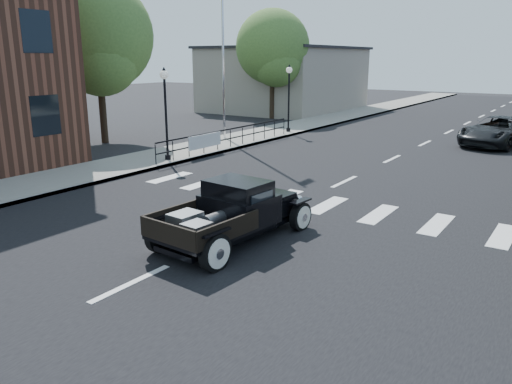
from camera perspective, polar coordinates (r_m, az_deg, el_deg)
The scene contains 14 objects.
ground at distance 12.22m, azimuth -3.61°, elevation -5.45°, with size 120.00×120.00×0.00m, color black.
road at distance 25.41m, azimuth 17.51°, elevation 4.69°, with size 14.00×80.00×0.02m, color black.
road_markings at distance 20.74m, azimuth 13.46°, elevation 2.74°, with size 12.00×60.00×0.06m, color silver, non-canonical shape.
sidewalk_left at distance 28.93m, azimuth 1.14°, elevation 6.70°, with size 3.00×80.00×0.15m, color gray.
low_building_left at distance 43.13m, azimuth 3.33°, elevation 12.66°, with size 10.00×12.00×5.00m, color gray.
railing at distance 24.10m, azimuth -2.94°, elevation 6.38°, with size 0.08×10.00×1.00m, color black, non-canonical shape.
banner at distance 22.54m, azimuth -5.83°, elevation 5.20°, with size 0.04×2.20×0.60m, color silver, non-canonical shape.
lamp_post_b at distance 21.10m, azimuth -10.26°, elevation 8.73°, with size 0.36×0.36×3.78m, color black, non-canonical shape.
lamp_post_c at distance 29.09m, azimuth 3.76°, elevation 10.61°, with size 0.36×0.36×3.78m, color black, non-canonical shape.
flagpole at distance 26.66m, azimuth -3.85°, elevation 19.70°, with size 0.12×0.12×12.60m, color silver.
big_tree_near at distance 27.07m, azimuth -17.51°, elevation 13.95°, with size 5.55×5.55×8.15m, color #44662B, non-canonical shape.
big_tree_far at distance 36.68m, azimuth 1.88°, elevation 14.35°, with size 5.22×5.22×7.67m, color #44662B, non-canonical shape.
hotrod_pickup at distance 11.82m, azimuth -2.68°, elevation -2.26°, with size 2.04×4.38×1.52m, color black, non-canonical shape.
second_car at distance 27.91m, azimuth 26.02°, elevation 6.23°, with size 2.41×5.22×1.45m, color black.
Camera 1 is at (7.02, -9.05, 4.27)m, focal length 35.00 mm.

